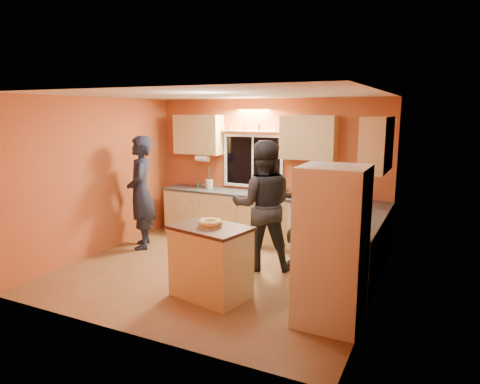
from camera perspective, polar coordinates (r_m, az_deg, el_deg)
The scene contains 14 objects.
ground at distance 6.53m, azimuth -3.06°, elevation -10.59°, with size 4.50×4.50×0.00m, color brown.
room_shell at distance 6.44m, azimuth -0.50°, elevation 4.00°, with size 4.54×4.04×2.61m.
back_counter at distance 7.85m, azimuth 2.98°, elevation -3.45°, with size 4.23×0.62×0.90m.
right_counter at distance 6.21m, azimuth 15.37°, elevation -7.69°, with size 0.62×1.84×0.90m.
refrigerator at distance 4.87m, azimuth 12.10°, elevation -7.13°, with size 0.72×0.70×1.80m, color silver.
island at distance 5.57m, azimuth -3.91°, elevation -9.19°, with size 1.09×0.85×0.94m.
bundt_pastry at distance 5.42m, azimuth -3.98°, elevation -4.13°, with size 0.31×0.31×0.09m, color tan.
person_left at distance 7.61m, azimuth -13.07°, elevation -0.07°, with size 0.72×0.47×1.96m, color black.
person_center at distance 6.43m, azimuth 3.02°, elevation -1.80°, with size 0.95×0.74×1.96m, color black.
person_right at distance 5.59m, azimuth 9.80°, elevation -5.15°, with size 1.01×0.42×1.72m, color #333B25.
mixing_bowl at distance 7.54m, azimuth 7.26°, elevation -0.23°, with size 0.41×0.41×0.10m, color black.
utensil_crock at distance 8.26m, azimuth -4.12°, elevation 1.05°, with size 0.14×0.14×0.17m, color beige.
potted_plant at distance 5.44m, azimuth 14.39°, elevation -3.58°, with size 0.29×0.25×0.32m, color gray.
red_box at distance 5.91m, azimuth 14.66°, elevation -3.70°, with size 0.16×0.12×0.07m, color #A82219.
Camera 1 is at (2.94, -5.32, 2.38)m, focal length 32.00 mm.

